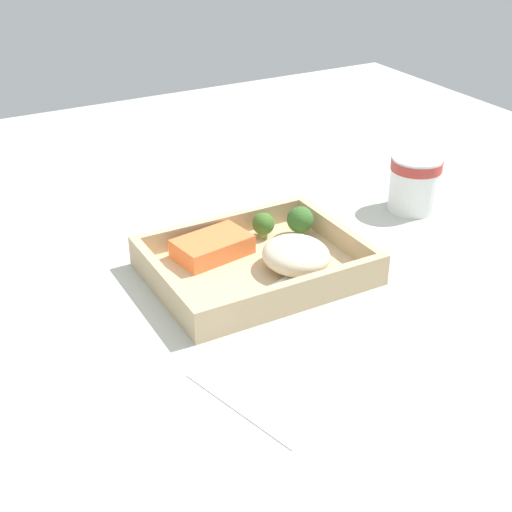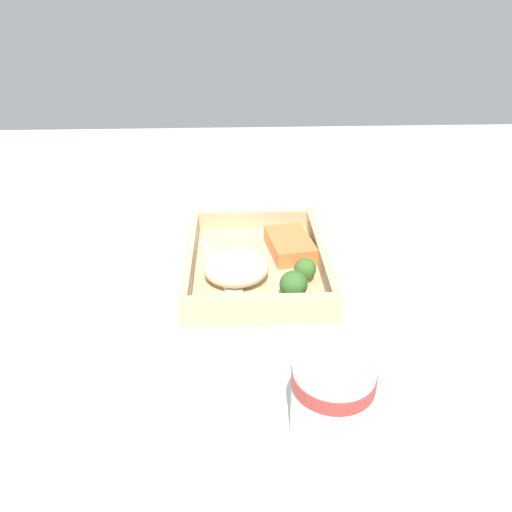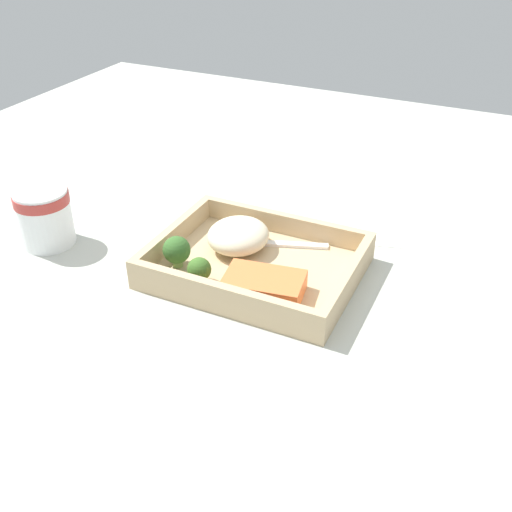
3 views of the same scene
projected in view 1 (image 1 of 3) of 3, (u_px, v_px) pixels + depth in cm
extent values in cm
cube|color=beige|center=(256.00, 281.00, 92.35)|extent=(160.00, 160.00, 2.00)
cube|color=tan|center=(256.00, 270.00, 91.56)|extent=(26.57, 20.50, 1.20)
cube|color=tan|center=(296.00, 291.00, 83.18)|extent=(26.57, 1.20, 2.98)
cube|color=tan|center=(222.00, 226.00, 97.91)|extent=(26.57, 1.20, 2.98)
cube|color=tan|center=(163.00, 281.00, 85.18)|extent=(1.20, 18.10, 2.98)
cube|color=tan|center=(338.00, 234.00, 95.91)|extent=(1.20, 18.10, 2.98)
cube|color=orange|center=(212.00, 247.00, 93.21)|extent=(10.57, 7.53, 2.56)
ellipsoid|color=beige|center=(296.00, 255.00, 89.76)|extent=(8.42, 9.11, 3.99)
cylinder|color=#739B53|center=(300.00, 231.00, 98.29)|extent=(1.40, 1.40, 1.46)
sphere|color=#37662A|center=(300.00, 220.00, 97.43)|extent=(3.68, 3.68, 3.68)
cylinder|color=#89AA5B|center=(263.00, 233.00, 98.04)|extent=(1.17, 1.17, 1.18)
sphere|color=#3F6B27|center=(263.00, 224.00, 97.34)|extent=(3.08, 3.08, 3.08)
cube|color=white|center=(271.00, 290.00, 85.80)|extent=(12.07, 5.14, 0.44)
cube|color=white|center=(311.00, 266.00, 90.95)|extent=(3.94, 3.20, 0.44)
cylinder|color=white|center=(415.00, 183.00, 106.95)|extent=(7.43, 7.43, 8.37)
cylinder|color=#B23833|center=(417.00, 165.00, 105.47)|extent=(7.66, 7.66, 1.51)
cube|color=white|center=(262.00, 393.00, 71.36)|extent=(11.08, 16.49, 0.24)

